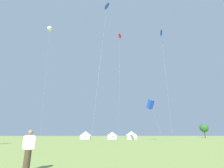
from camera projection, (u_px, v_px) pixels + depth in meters
The scene contains 10 objects.
kite_red_parafoil at pixel (120, 36), 44.90m from camera, with size 1.32×2.78×26.85m.
kite_white_delta at pixel (50, 28), 57.28m from camera, with size 2.87×3.38×36.76m.
kite_blue_box at pixel (150, 104), 46.30m from camera, with size 3.37×2.73×10.81m.
kite_blue_diamond at pixel (161, 35), 51.03m from camera, with size 1.13×2.71×31.95m.
kite_blue_parafoil at pixel (107, 6), 36.47m from camera, with size 3.17×2.69×28.29m.
person_spectator at pixel (28, 151), 7.42m from camera, with size 0.57×0.32×1.73m.
festival_tent_right at pixel (85, 135), 57.77m from camera, with size 3.97×3.97×2.58m.
festival_tent_center at pixel (112, 135), 57.76m from camera, with size 3.68×3.68×2.39m.
festival_tent_left at pixel (131, 135), 57.80m from camera, with size 4.03×4.03×2.62m.
tree_distant_left at pixel (204, 128), 76.88m from camera, with size 3.72×3.72×6.25m.
Camera 1 is at (-0.07, -2.20, 1.53)m, focal length 27.39 mm.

